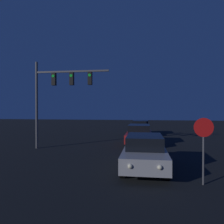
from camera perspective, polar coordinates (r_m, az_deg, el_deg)
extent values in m
cube|color=#99999E|center=(10.66, 8.50, -11.03)|extent=(1.98, 4.77, 0.64)
cube|color=black|center=(10.79, 8.51, -7.57)|extent=(1.68, 2.60, 0.59)
cylinder|color=black|center=(9.35, 14.25, -14.75)|extent=(0.22, 0.69, 0.69)
cylinder|color=black|center=(9.34, 2.80, -14.74)|extent=(0.22, 0.69, 0.69)
cylinder|color=black|center=(12.21, 12.79, -11.06)|extent=(0.22, 0.69, 0.69)
cylinder|color=black|center=(12.20, 4.16, -11.05)|extent=(0.22, 0.69, 0.69)
sphere|color=#F9EFC6|center=(8.33, 12.38, -13.95)|extent=(0.18, 0.18, 0.18)
sphere|color=#F9EFC6|center=(8.33, 4.73, -13.94)|extent=(0.18, 0.18, 0.18)
cube|color=#B21E1E|center=(17.77, 7.09, -6.29)|extent=(1.98, 4.77, 0.64)
cube|color=black|center=(17.94, 7.12, -4.25)|extent=(1.68, 2.60, 0.59)
cylinder|color=black|center=(16.35, 10.12, -8.04)|extent=(0.22, 0.69, 0.69)
cylinder|color=black|center=(16.41, 3.75, -8.00)|extent=(0.22, 0.69, 0.69)
cylinder|color=black|center=(19.27, 9.92, -6.70)|extent=(0.22, 0.69, 0.69)
cylinder|color=black|center=(19.32, 4.53, -6.67)|extent=(0.22, 0.69, 0.69)
sphere|color=#F9EFC6|center=(15.37, 8.84, -7.15)|extent=(0.18, 0.18, 0.18)
sphere|color=#F9EFC6|center=(15.41, 4.80, -7.13)|extent=(0.18, 0.18, 0.18)
cube|color=black|center=(24.37, 7.42, -4.38)|extent=(2.00, 4.77, 0.64)
cube|color=black|center=(24.56, 7.44, -2.90)|extent=(1.69, 2.60, 0.59)
cylinder|color=black|center=(22.93, 9.58, -5.51)|extent=(0.22, 0.69, 0.69)
cylinder|color=black|center=(22.98, 5.06, -5.49)|extent=(0.22, 0.69, 0.69)
cylinder|color=black|center=(25.86, 9.52, -4.80)|extent=(0.22, 0.69, 0.69)
cylinder|color=black|center=(25.91, 5.52, -4.78)|extent=(0.22, 0.69, 0.69)
sphere|color=#F9EFC6|center=(21.97, 8.66, -4.77)|extent=(0.18, 0.18, 0.18)
sphere|color=#F9EFC6|center=(22.00, 5.84, -4.76)|extent=(0.18, 0.18, 0.18)
cylinder|color=#4C4C51|center=(16.70, -19.08, 1.68)|extent=(0.18, 0.18, 6.25)
cube|color=#4C4C51|center=(15.88, -10.48, 10.37)|extent=(5.30, 0.12, 0.12)
cube|color=black|center=(16.27, -14.93, 8.30)|extent=(0.28, 0.28, 0.90)
cylinder|color=green|center=(16.17, -15.15, 9.08)|extent=(0.20, 0.02, 0.20)
cube|color=black|center=(15.80, -10.47, 8.54)|extent=(0.28, 0.28, 0.90)
cylinder|color=green|center=(15.69, -10.66, 9.35)|extent=(0.20, 0.02, 0.20)
cube|color=black|center=(15.42, -5.76, 8.74)|extent=(0.28, 0.28, 0.90)
cylinder|color=green|center=(15.31, -5.91, 9.57)|extent=(0.20, 0.02, 0.20)
cylinder|color=#4C4C51|center=(8.99, 22.77, -9.46)|extent=(0.07, 0.07, 2.52)
cylinder|color=red|center=(8.85, 22.83, -3.74)|extent=(0.72, 0.03, 0.72)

